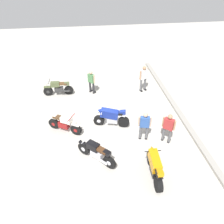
# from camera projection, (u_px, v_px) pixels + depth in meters

# --- Properties ---
(ground_plane) EXTENTS (40.00, 40.00, 0.00)m
(ground_plane) POSITION_uv_depth(u_px,v_px,m) (101.00, 119.00, 12.24)
(ground_plane) COLOR #B7B2A8
(curb_edge) EXTENTS (14.00, 0.30, 0.15)m
(curb_edge) POSITION_uv_depth(u_px,v_px,m) (178.00, 112.00, 12.69)
(curb_edge) COLOR #9C978F
(curb_edge) RESTS_ON ground
(motorcycle_blue_sportbike) EXTENTS (0.80, 1.94, 1.14)m
(motorcycle_blue_sportbike) POSITION_uv_depth(u_px,v_px,m) (111.00, 117.00, 11.44)
(motorcycle_blue_sportbike) COLOR black
(motorcycle_blue_sportbike) RESTS_ON ground
(motorcycle_black_cruiser) EXTENTS (1.49, 1.63, 1.09)m
(motorcycle_black_cruiser) POSITION_uv_depth(u_px,v_px,m) (96.00, 152.00, 9.48)
(motorcycle_black_cruiser) COLOR black
(motorcycle_black_cruiser) RESTS_ON ground
(motorcycle_cream_vintage) EXTENTS (1.11, 1.77, 1.07)m
(motorcycle_cream_vintage) POSITION_uv_depth(u_px,v_px,m) (64.00, 124.00, 11.14)
(motorcycle_cream_vintage) COLOR black
(motorcycle_cream_vintage) RESTS_ON ground
(motorcycle_orange_sportbike) EXTENTS (1.96, 0.70, 1.14)m
(motorcycle_orange_sportbike) POSITION_uv_depth(u_px,v_px,m) (155.00, 166.00, 8.78)
(motorcycle_orange_sportbike) COLOR black
(motorcycle_orange_sportbike) RESTS_ON ground
(motorcycle_olive_vintage) EXTENTS (0.70, 1.95, 1.07)m
(motorcycle_olive_vintage) POSITION_uv_depth(u_px,v_px,m) (58.00, 88.00, 14.09)
(motorcycle_olive_vintage) COLOR black
(motorcycle_olive_vintage) RESTS_ON ground
(person_in_green_shirt) EXTENTS (0.54, 0.53, 1.60)m
(person_in_green_shirt) POSITION_uv_depth(u_px,v_px,m) (91.00, 81.00, 14.07)
(person_in_green_shirt) COLOR #262628
(person_in_green_shirt) RESTS_ON ground
(person_in_blue_shirt) EXTENTS (0.39, 0.64, 1.63)m
(person_in_blue_shirt) POSITION_uv_depth(u_px,v_px,m) (144.00, 125.00, 10.40)
(person_in_blue_shirt) COLOR #59595B
(person_in_blue_shirt) RESTS_ON ground
(person_in_white_shirt) EXTENTS (0.47, 0.65, 1.78)m
(person_in_white_shirt) POSITION_uv_depth(u_px,v_px,m) (144.00, 77.00, 14.25)
(person_in_white_shirt) COLOR #59595B
(person_in_white_shirt) RESTS_ON ground
(person_in_red_shirt) EXTENTS (0.52, 0.56, 1.66)m
(person_in_red_shirt) POSITION_uv_depth(u_px,v_px,m) (168.00, 127.00, 10.24)
(person_in_red_shirt) COLOR #59595B
(person_in_red_shirt) RESTS_ON ground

